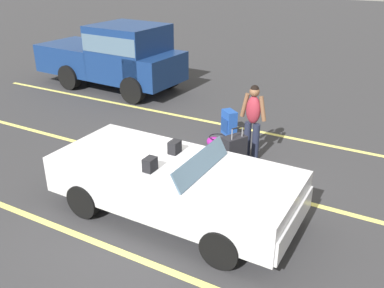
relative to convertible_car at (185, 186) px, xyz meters
name	(u,v)px	position (x,y,z in m)	size (l,w,h in m)	color
ground_plane	(175,213)	(-0.21, 0.00, -0.59)	(80.00, 80.00, 0.00)	#333335
lot_line_near	(129,256)	(-0.21, -1.29, -0.59)	(18.00, 0.12, 0.01)	#EAE066
lot_line_mid	(211,178)	(-0.21, 1.41, -0.59)	(18.00, 0.12, 0.01)	#EAE066
lot_line_far	(259,132)	(-0.21, 4.11, -0.59)	(18.00, 0.12, 0.01)	#EAE066
convertible_car	(185,186)	(0.00, 0.00, 0.00)	(4.15, 1.86, 1.24)	silver
suitcase_large_black	(234,153)	(0.03, 1.94, -0.22)	(0.47, 0.55, 0.97)	black
suitcase_medium_bright	(229,123)	(-0.82, 3.58, -0.28)	(0.46, 0.43, 0.62)	#1E479E
duffel_bag	(217,144)	(-0.66, 2.62, -0.43)	(0.71, 0.52, 0.34)	#991E8C
traveler_person	(253,118)	(0.15, 2.60, 0.34)	(0.61, 0.25, 1.65)	#1E2338
parked_pickup_truck_near	(118,55)	(-5.56, 5.37, 0.52)	(5.10, 2.27, 2.10)	navy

